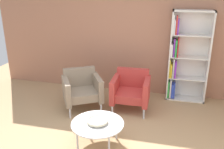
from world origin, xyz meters
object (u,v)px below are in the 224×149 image
at_px(coffee_table_low, 98,125).
at_px(decorative_bowl, 97,121).
at_px(bookshelf_tall, 184,58).
at_px(armchair_corner_red, 131,90).
at_px(armchair_by_bookshelf, 82,89).

distance_m(coffee_table_low, decorative_bowl, 0.06).
height_order(coffee_table_low, decorative_bowl, decorative_bowl).
xyz_separation_m(bookshelf_tall, coffee_table_low, (-1.27, -2.07, -0.55)).
relative_size(bookshelf_tall, decorative_bowl, 5.94).
bearing_deg(coffee_table_low, armchair_corner_red, 77.85).
distance_m(decorative_bowl, armchair_corner_red, 1.36).
bearing_deg(bookshelf_tall, armchair_corner_red, -143.14).
bearing_deg(armchair_corner_red, armchair_by_bookshelf, -170.23).
height_order(bookshelf_tall, decorative_bowl, bookshelf_tall).
bearing_deg(bookshelf_tall, coffee_table_low, -121.64).
bearing_deg(armchair_by_bookshelf, armchair_corner_red, -19.83).
xyz_separation_m(armchair_corner_red, armchair_by_bookshelf, (-0.96, -0.19, 0.00)).
bearing_deg(armchair_corner_red, coffee_table_low, -103.41).
xyz_separation_m(decorative_bowl, armchair_by_bookshelf, (-0.67, 1.14, -0.02)).
xyz_separation_m(bookshelf_tall, armchair_by_bookshelf, (-1.95, -0.93, -0.50)).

